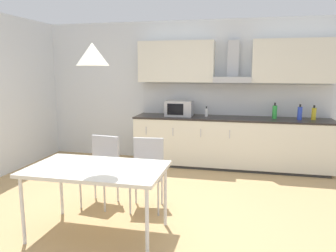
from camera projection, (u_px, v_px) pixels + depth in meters
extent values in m
cube|color=tan|center=(139.00, 223.00, 3.73)|extent=(8.05, 8.35, 0.02)
cube|color=silver|center=(184.00, 92.00, 6.23)|extent=(6.44, 0.10, 2.61)
cube|color=#333333|center=(229.00, 165.00, 5.88)|extent=(3.25, 0.60, 0.05)
cube|color=silver|center=(230.00, 142.00, 5.81)|extent=(3.38, 0.66, 0.81)
cube|color=#282321|center=(231.00, 118.00, 5.74)|extent=(3.40, 0.68, 0.03)
cube|color=silver|center=(146.00, 131.00, 5.76)|extent=(0.01, 0.01, 0.14)
cube|color=silver|center=(173.00, 132.00, 5.66)|extent=(0.01, 0.01, 0.14)
cube|color=silver|center=(201.00, 133.00, 5.55)|extent=(0.01, 0.01, 0.14)
cube|color=silver|center=(230.00, 134.00, 5.45)|extent=(0.01, 0.01, 0.14)
cube|color=silver|center=(232.00, 100.00, 5.99)|extent=(3.38, 0.02, 0.57)
cube|color=silver|center=(176.00, 62.00, 5.94)|extent=(1.37, 0.34, 0.73)
cube|color=silver|center=(294.00, 61.00, 5.50)|extent=(1.37, 0.34, 0.73)
cube|color=#B7BABF|center=(232.00, 80.00, 5.76)|extent=(0.65, 0.40, 0.10)
cube|color=#B7BABF|center=(233.00, 60.00, 5.80)|extent=(0.20, 0.16, 0.68)
cube|color=#ADADB2|center=(179.00, 108.00, 5.91)|extent=(0.48, 0.34, 0.28)
cube|color=black|center=(175.00, 109.00, 5.75)|extent=(0.29, 0.01, 0.20)
cylinder|color=blue|center=(300.00, 113.00, 5.46)|extent=(0.08, 0.08, 0.22)
cylinder|color=black|center=(300.00, 106.00, 5.44)|extent=(0.03, 0.03, 0.05)
cylinder|color=yellow|center=(314.00, 114.00, 5.47)|extent=(0.08, 0.08, 0.20)
cylinder|color=black|center=(314.00, 107.00, 5.45)|extent=(0.03, 0.03, 0.04)
cylinder|color=green|center=(275.00, 112.00, 5.59)|extent=(0.08, 0.08, 0.22)
cylinder|color=black|center=(275.00, 104.00, 5.57)|extent=(0.03, 0.03, 0.05)
cylinder|color=white|center=(206.00, 112.00, 5.86)|extent=(0.06, 0.06, 0.15)
cylinder|color=black|center=(207.00, 107.00, 5.84)|extent=(0.02, 0.02, 0.03)
cube|color=silver|center=(97.00, 169.00, 3.35)|extent=(1.40, 0.83, 0.04)
cylinder|color=silver|center=(22.00, 211.00, 3.21)|extent=(0.04, 0.04, 0.70)
cylinder|color=silver|center=(147.00, 224.00, 2.93)|extent=(0.04, 0.04, 0.70)
cylinder|color=silver|center=(61.00, 186.00, 3.89)|extent=(0.04, 0.04, 0.70)
cylinder|color=silver|center=(165.00, 195.00, 3.61)|extent=(0.04, 0.04, 0.70)
cube|color=#B2B2B7|center=(146.00, 174.00, 4.01)|extent=(0.44, 0.44, 0.04)
cube|color=#B2B2B7|center=(149.00, 153.00, 4.15)|extent=(0.38, 0.08, 0.40)
cylinder|color=silver|center=(158.00, 198.00, 3.87)|extent=(0.02, 0.02, 0.43)
cylinder|color=silver|center=(130.00, 197.00, 3.90)|extent=(0.02, 0.02, 0.43)
cylinder|color=silver|center=(162.00, 188.00, 4.20)|extent=(0.02, 0.02, 0.43)
cylinder|color=silver|center=(136.00, 187.00, 4.24)|extent=(0.02, 0.02, 0.43)
cube|color=#B2B2B7|center=(99.00, 171.00, 4.15)|extent=(0.44, 0.44, 0.04)
cube|color=#B2B2B7|center=(105.00, 151.00, 4.28)|extent=(0.38, 0.08, 0.40)
cylinder|color=silver|center=(105.00, 195.00, 3.98)|extent=(0.02, 0.02, 0.43)
cylinder|color=silver|center=(81.00, 192.00, 4.09)|extent=(0.02, 0.02, 0.43)
cylinder|color=silver|center=(118.00, 186.00, 4.29)|extent=(0.02, 0.02, 0.43)
cylinder|color=silver|center=(95.00, 183.00, 4.40)|extent=(0.02, 0.02, 0.43)
cone|color=silver|center=(92.00, 54.00, 3.16)|extent=(0.32, 0.32, 0.22)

